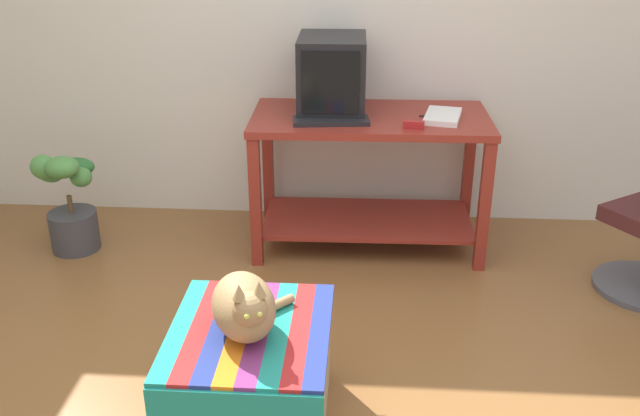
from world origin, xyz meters
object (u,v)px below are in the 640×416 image
(desk, at_px, (369,158))
(cat, at_px, (245,306))
(keyboard, at_px, (331,121))
(book, at_px, (443,116))
(potted_plant, at_px, (70,206))
(tv_monitor, at_px, (332,75))
(ottoman_with_blanket, at_px, (252,376))
(stapler, at_px, (414,125))

(desk, distance_m, cat, 1.67)
(keyboard, height_order, book, book)
(potted_plant, bearing_deg, tv_monitor, 9.82)
(tv_monitor, bearing_deg, book, -11.30)
(keyboard, relative_size, ottoman_with_blanket, 0.58)
(ottoman_with_blanket, distance_m, cat, 0.33)
(ottoman_with_blanket, relative_size, stapler, 6.22)
(keyboard, relative_size, stapler, 3.64)
(potted_plant, bearing_deg, cat, -48.62)
(cat, bearing_deg, desk, 54.18)
(keyboard, height_order, stapler, stapler)
(keyboard, xyz_separation_m, potted_plant, (-1.48, -0.04, -0.52))
(keyboard, bearing_deg, desk, 29.82)
(desk, bearing_deg, potted_plant, -174.67)
(cat, bearing_deg, keyboard, 60.46)
(keyboard, bearing_deg, stapler, -15.47)
(tv_monitor, relative_size, stapler, 4.23)
(keyboard, distance_m, potted_plant, 1.57)
(desk, height_order, stapler, stapler)
(cat, bearing_deg, ottoman_with_blanket, 57.50)
(book, height_order, cat, book)
(cat, bearing_deg, book, 41.60)
(tv_monitor, xyz_separation_m, ottoman_with_blanket, (-0.21, -1.64, -0.77))
(keyboard, xyz_separation_m, cat, (-0.23, -1.46, -0.24))
(desk, xyz_separation_m, keyboard, (-0.21, -0.15, 0.26))
(potted_plant, bearing_deg, ottoman_with_blanket, -47.85)
(stapler, bearing_deg, cat, 162.05)
(potted_plant, height_order, stapler, stapler)
(desk, distance_m, book, 0.47)
(book, relative_size, stapler, 2.68)
(keyboard, relative_size, book, 1.36)
(cat, bearing_deg, potted_plant, 110.77)
(keyboard, height_order, potted_plant, keyboard)
(cat, bearing_deg, stapler, 43.96)
(book, bearing_deg, stapler, -121.34)
(stapler, bearing_deg, book, -35.34)
(cat, bearing_deg, tv_monitor, 61.86)
(keyboard, bearing_deg, ottoman_with_blanket, -105.29)
(book, bearing_deg, keyboard, -158.06)
(potted_plant, bearing_deg, keyboard, 1.37)
(book, relative_size, potted_plant, 0.49)
(potted_plant, bearing_deg, stapler, -1.00)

